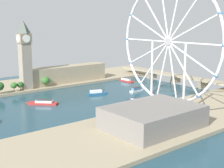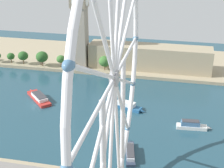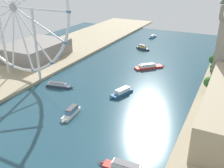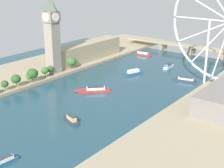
{
  "view_description": "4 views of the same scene",
  "coord_description": "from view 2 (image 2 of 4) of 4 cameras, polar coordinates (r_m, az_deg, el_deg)",
  "views": [
    {
      "loc": [
        296.33,
        -151.37,
        90.04
      ],
      "look_at": [
        13.07,
        77.72,
        16.5
      ],
      "focal_mm": 50.98,
      "sensor_mm": 36.0,
      "label": 1
    },
    {
      "loc": [
        217.66,
        110.71,
        124.63
      ],
      "look_at": [
        -24.53,
        58.32,
        13.49
      ],
      "focal_mm": 54.34,
      "sensor_mm": 36.0,
      "label": 2
    },
    {
      "loc": [
        -92.47,
        255.49,
        99.56
      ],
      "look_at": [
        -6.61,
        83.35,
        13.27
      ],
      "focal_mm": 40.68,
      "sensor_mm": 36.0,
      "label": 3
    },
    {
      "loc": [
        195.8,
        -241.76,
        118.04
      ],
      "look_at": [
        7.08,
        6.53,
        9.96
      ],
      "focal_mm": 53.72,
      "sensor_mm": 36.0,
      "label": 4
    }
  ],
  "objects": [
    {
      "name": "tour_boat_6",
      "position": [
        262.09,
        2.62,
        -3.69
      ],
      "size": [
        13.43,
        26.68,
        5.61
      ],
      "rotation": [
        0.0,
        0.0,
        1.25
      ],
      "color": "#235684",
      "rests_on": "ground_plane"
    },
    {
      "name": "tree_row_embankment",
      "position": [
        341.97,
        -11.0,
        4.35
      ],
      "size": [
        14.86,
        134.13,
        14.98
      ],
      "color": "#513823",
      "rests_on": "riverbank_left"
    },
    {
      "name": "tour_boat_5",
      "position": [
        210.88,
        3.08,
        -11.44
      ],
      "size": [
        28.39,
        9.92,
        4.72
      ],
      "rotation": [
        0.0,
        0.0,
        3.34
      ],
      "color": "#2D384C",
      "rests_on": "ground_plane"
    },
    {
      "name": "tour_boat_2",
      "position": [
        281.75,
        -12.2,
        -2.21
      ],
      "size": [
        30.23,
        30.11,
        5.28
      ],
      "rotation": [
        0.0,
        0.0,
        3.92
      ],
      "color": "#B22D28",
      "rests_on": "ground_plane"
    },
    {
      "name": "tour_boat_3",
      "position": [
        242.6,
        13.28,
        -6.79
      ],
      "size": [
        7.17,
        24.33,
        6.22
      ],
      "rotation": [
        0.0,
        0.0,
        1.65
      ],
      "color": "white",
      "rests_on": "ground_plane"
    },
    {
      "name": "parliament_block",
      "position": [
        329.48,
        6.35,
        4.49
      ],
      "size": [
        22.0,
        117.11,
        23.11
      ],
      "primitive_type": "cube",
      "color": "tan",
      "rests_on": "riverbank_left"
    },
    {
      "name": "ferris_wheel",
      "position": [
        140.47,
        0.38,
        0.77
      ],
      "size": [
        124.41,
        3.2,
        127.59
      ],
      "color": "silver",
      "rests_on": "riverbank_right"
    },
    {
      "name": "clock_tower",
      "position": [
        325.37,
        -5.45,
        10.47
      ],
      "size": [
        15.9,
        15.9,
        86.77
      ],
      "color": "gray",
      "rests_on": "riverbank_left"
    },
    {
      "name": "riverbank_left",
      "position": [
        372.28,
        -5.83,
        4.72
      ],
      "size": [
        90.0,
        520.0,
        3.0
      ],
      "primitive_type": "cube",
      "color": "tan",
      "rests_on": "ground_plane"
    },
    {
      "name": "ground_plane",
      "position": [
        274.16,
        -13.14,
        -3.57
      ],
      "size": [
        401.54,
        401.54,
        0.0
      ],
      "primitive_type": "plane",
      "color": "#234756"
    }
  ]
}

